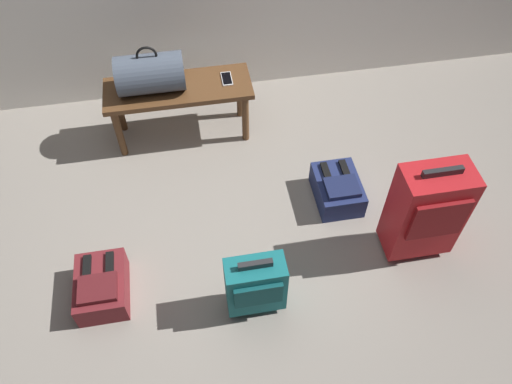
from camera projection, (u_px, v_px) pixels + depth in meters
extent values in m
plane|color=gray|center=(212.00, 250.00, 3.12)|extent=(6.60, 6.60, 0.00)
cube|color=brown|center=(178.00, 89.00, 3.44)|extent=(1.00, 0.36, 0.04)
cylinder|color=brown|center=(119.00, 133.00, 3.48)|extent=(0.05, 0.05, 0.40)
cylinder|color=brown|center=(245.00, 118.00, 3.57)|extent=(0.05, 0.05, 0.40)
cylinder|color=brown|center=(119.00, 108.00, 3.64)|extent=(0.05, 0.05, 0.40)
cylinder|color=brown|center=(240.00, 94.00, 3.74)|extent=(0.05, 0.05, 0.40)
cylinder|color=#475160|center=(150.00, 74.00, 3.30)|extent=(0.44, 0.26, 0.26)
torus|color=black|center=(147.00, 56.00, 3.19)|extent=(0.14, 0.02, 0.14)
cube|color=silver|center=(227.00, 79.00, 3.47)|extent=(0.07, 0.14, 0.01)
cube|color=black|center=(227.00, 78.00, 3.46)|extent=(0.06, 0.13, 0.00)
cube|color=red|center=(426.00, 211.00, 2.86)|extent=(0.39, 0.23, 0.63)
cube|color=maroon|center=(439.00, 220.00, 2.72)|extent=(0.32, 0.02, 0.28)
cube|color=#262628|center=(443.00, 172.00, 2.60)|extent=(0.22, 0.03, 0.04)
cylinder|color=black|center=(386.00, 236.00, 3.16)|extent=(0.02, 0.05, 0.05)
cylinder|color=black|center=(428.00, 230.00, 3.19)|extent=(0.02, 0.05, 0.05)
cube|color=#14666B|center=(255.00, 284.00, 2.71)|extent=(0.32, 0.16, 0.37)
cube|color=#0E474A|center=(258.00, 296.00, 2.62)|extent=(0.26, 0.02, 0.17)
cube|color=#262628|center=(255.00, 265.00, 2.55)|extent=(0.18, 0.03, 0.04)
cylinder|color=black|center=(235.00, 297.00, 2.90)|extent=(0.02, 0.05, 0.05)
cylinder|color=black|center=(273.00, 290.00, 2.92)|extent=(0.02, 0.05, 0.05)
cube|color=maroon|center=(102.00, 287.00, 2.87)|extent=(0.28, 0.38, 0.17)
cube|color=#55181C|center=(97.00, 289.00, 2.75)|extent=(0.21, 0.17, 0.04)
cube|color=black|center=(87.00, 270.00, 2.83)|extent=(0.04, 0.19, 0.02)
cube|color=black|center=(110.00, 267.00, 2.84)|extent=(0.04, 0.19, 0.02)
cube|color=navy|center=(337.00, 190.00, 3.32)|extent=(0.28, 0.38, 0.17)
cube|color=#182045|center=(342.00, 187.00, 3.19)|extent=(0.21, 0.17, 0.04)
cube|color=black|center=(327.00, 174.00, 3.28)|extent=(0.04, 0.19, 0.02)
cube|color=black|center=(346.00, 171.00, 3.29)|extent=(0.04, 0.19, 0.02)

